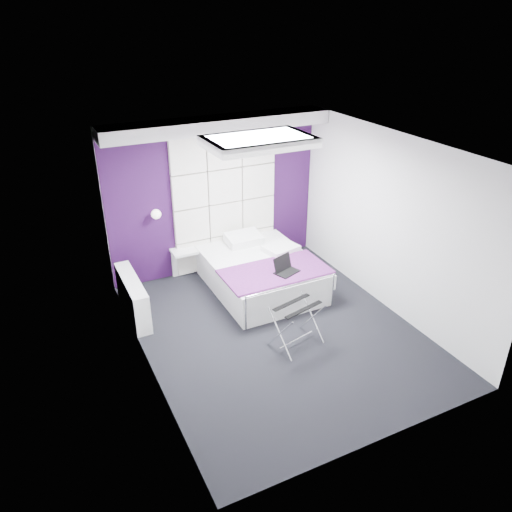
{
  "coord_description": "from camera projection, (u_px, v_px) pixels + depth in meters",
  "views": [
    {
      "loc": [
        -2.81,
        -5.04,
        4.09
      ],
      "look_at": [
        -0.16,
        0.35,
        1.06
      ],
      "focal_mm": 35.0,
      "sensor_mm": 36.0,
      "label": 1
    }
  ],
  "objects": [
    {
      "name": "floor",
      "position": [
        277.0,
        331.0,
        6.99
      ],
      "size": [
        4.4,
        4.4,
        0.0
      ],
      "primitive_type": "plane",
      "color": "black",
      "rests_on": "ground"
    },
    {
      "name": "ceiling",
      "position": [
        282.0,
        148.0,
        5.82
      ],
      "size": [
        4.4,
        4.4,
        0.0
      ],
      "primitive_type": "plane",
      "rotation": [
        3.14,
        0.0,
        0.0
      ],
      "color": "white",
      "rests_on": "wall_back"
    },
    {
      "name": "wall_back",
      "position": [
        215.0,
        195.0,
        8.17
      ],
      "size": [
        3.6,
        0.0,
        3.6
      ],
      "primitive_type": "plane",
      "rotation": [
        1.57,
        0.0,
        0.0
      ],
      "color": "silver",
      "rests_on": "floor"
    },
    {
      "name": "wall_left",
      "position": [
        141.0,
        278.0,
        5.7
      ],
      "size": [
        0.0,
        4.4,
        4.4
      ],
      "primitive_type": "plane",
      "rotation": [
        1.57,
        0.0,
        1.57
      ],
      "color": "silver",
      "rests_on": "floor"
    },
    {
      "name": "wall_right",
      "position": [
        390.0,
        224.0,
        7.11
      ],
      "size": [
        0.0,
        4.4,
        4.4
      ],
      "primitive_type": "plane",
      "rotation": [
        1.57,
        0.0,
        -1.57
      ],
      "color": "silver",
      "rests_on": "floor"
    },
    {
      "name": "accent_wall",
      "position": [
        215.0,
        196.0,
        8.16
      ],
      "size": [
        3.58,
        0.02,
        2.58
      ],
      "primitive_type": "cube",
      "color": "#2C0D39",
      "rests_on": "wall_back"
    },
    {
      "name": "soffit",
      "position": [
        218.0,
        124.0,
        7.43
      ],
      "size": [
        3.58,
        0.5,
        0.2
      ],
      "primitive_type": "cube",
      "color": "white",
      "rests_on": "wall_back"
    },
    {
      "name": "headboard",
      "position": [
        225.0,
        203.0,
        8.24
      ],
      "size": [
        1.8,
        0.08,
        2.3
      ],
      "primitive_type": null,
      "color": "silver",
      "rests_on": "wall_back"
    },
    {
      "name": "skylight",
      "position": [
        259.0,
        141.0,
        6.32
      ],
      "size": [
        1.36,
        0.86,
        0.12
      ],
      "primitive_type": null,
      "color": "white",
      "rests_on": "ceiling"
    },
    {
      "name": "wall_lamp",
      "position": [
        155.0,
        213.0,
        7.68
      ],
      "size": [
        0.15,
        0.15,
        0.15
      ],
      "primitive_type": "sphere",
      "color": "white",
      "rests_on": "wall_back"
    },
    {
      "name": "radiator",
      "position": [
        133.0,
        297.0,
        7.23
      ],
      "size": [
        0.22,
        1.2,
        0.6
      ],
      "primitive_type": "cube",
      "color": "white",
      "rests_on": "floor"
    },
    {
      "name": "bed",
      "position": [
        261.0,
        272.0,
        7.94
      ],
      "size": [
        1.6,
        1.92,
        0.68
      ],
      "color": "white",
      "rests_on": "floor"
    },
    {
      "name": "nightstand",
      "position": [
        184.0,
        251.0,
        8.13
      ],
      "size": [
        0.41,
        0.32,
        0.05
      ],
      "primitive_type": "cube",
      "color": "white",
      "rests_on": "wall_back"
    },
    {
      "name": "luggage_rack",
      "position": [
        297.0,
        325.0,
        6.59
      ],
      "size": [
        0.62,
        0.46,
        0.61
      ],
      "rotation": [
        0.0,
        0.0,
        0.24
      ],
      "color": "silver",
      "rests_on": "floor"
    },
    {
      "name": "laptop",
      "position": [
        285.0,
        268.0,
        7.4
      ],
      "size": [
        0.35,
        0.25,
        0.25
      ],
      "rotation": [
        0.0,
        0.0,
        0.36
      ],
      "color": "black",
      "rests_on": "bed"
    }
  ]
}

